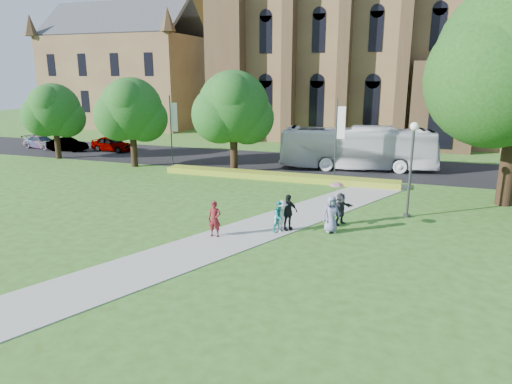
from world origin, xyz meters
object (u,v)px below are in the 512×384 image
at_px(car_1, 67,144).
at_px(pedestrian_0, 215,219).
at_px(car_0, 112,144).
at_px(streetlamp, 412,158).
at_px(car_2, 42,142).
at_px(tour_coach, 357,148).

relative_size(car_1, pedestrian_0, 2.35).
distance_m(car_0, pedestrian_0, 28.64).
distance_m(streetlamp, pedestrian_0, 11.14).
bearing_deg(car_2, tour_coach, -82.57).
relative_size(car_2, pedestrian_0, 2.55).
distance_m(streetlamp, car_2, 39.89).
relative_size(streetlamp, pedestrian_0, 2.99).
height_order(tour_coach, car_1, tour_coach).
xyz_separation_m(car_2, pedestrian_0, (28.89, -19.36, 0.25)).
xyz_separation_m(streetlamp, pedestrian_0, (-8.76, -6.46, -2.38)).
xyz_separation_m(tour_coach, car_0, (-24.88, 1.11, -1.00)).
distance_m(tour_coach, car_0, 24.92).
distance_m(car_2, pedestrian_0, 34.78).
distance_m(tour_coach, car_1, 29.38).
bearing_deg(car_0, car_1, 112.89).
bearing_deg(car_0, car_2, 100.73).
bearing_deg(streetlamp, tour_coach, 109.09).
xyz_separation_m(streetlamp, car_1, (-33.69, 12.24, -2.60)).
distance_m(car_1, pedestrian_0, 31.16).
distance_m(car_1, car_2, 4.03).
bearing_deg(tour_coach, car_0, 78.21).
xyz_separation_m(tour_coach, car_1, (-29.36, -0.25, -1.09)).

